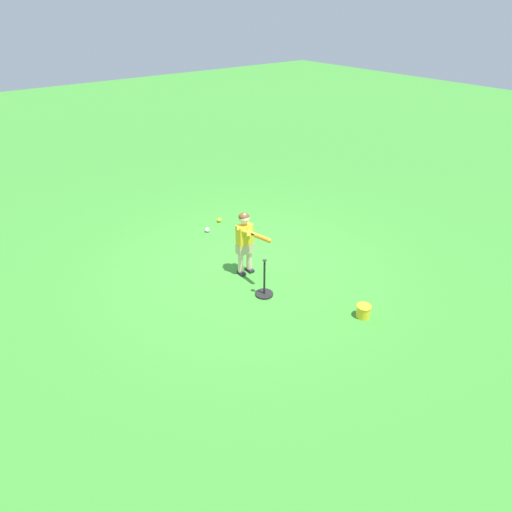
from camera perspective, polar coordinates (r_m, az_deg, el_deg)
ground_plane at (r=7.95m, az=-1.19°, el=-1.14°), size 40.00×40.00×0.00m
child_batter at (r=7.40m, az=-1.29°, el=2.16°), size 0.33×0.77×1.08m
play_ball_behind_batter at (r=9.09m, az=-6.03°, el=3.24°), size 0.10×0.10×0.10m
play_ball_midfield at (r=9.48m, az=-4.56°, el=4.47°), size 0.09×0.09×0.09m
batting_tee at (r=7.13m, az=1.03°, el=-4.12°), size 0.28×0.28×0.62m
toy_bucket at (r=6.86m, az=13.14°, el=-6.62°), size 0.22×0.22×0.19m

